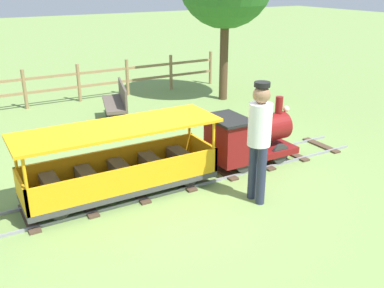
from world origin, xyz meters
TOP-DOWN VIEW (x-y plane):
  - ground_plane at (0.00, 0.00)m, footprint 60.00×60.00m
  - track at (0.00, -0.11)m, footprint 0.78×6.40m
  - locomotive at (0.00, 1.09)m, footprint 0.74×1.45m
  - passenger_car at (0.00, -1.01)m, footprint 0.84×2.70m
  - conductor_person at (1.01, 0.50)m, footprint 0.30×0.30m
  - park_bench at (-2.99, 0.07)m, footprint 1.36×0.73m
  - fence_section at (-5.06, -0.11)m, footprint 0.08×7.48m

SIDE VIEW (x-z plane):
  - ground_plane at x=0.00m, z-range 0.00..0.00m
  - track at x=0.00m, z-range 0.00..0.04m
  - park_bench at x=-2.99m, z-range 0.01..0.83m
  - passenger_car at x=0.00m, z-range -0.07..0.90m
  - locomotive at x=0.00m, z-range -0.02..0.98m
  - fence_section at x=-5.06m, z-range 0.03..0.93m
  - conductor_person at x=1.01m, z-range 0.15..1.77m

